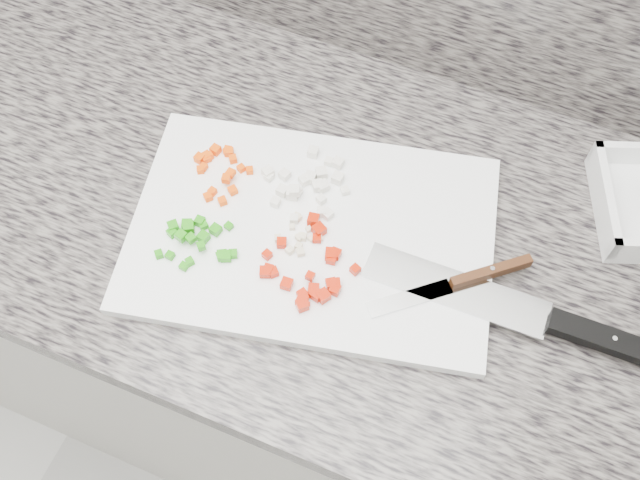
% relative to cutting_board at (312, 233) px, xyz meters
% --- Properties ---
extents(cabinet, '(3.92, 0.62, 0.86)m').
position_rel_cutting_board_xyz_m(cabinet, '(-0.10, 0.05, -0.48)').
color(cabinet, silver).
rests_on(cabinet, ground).
extents(countertop, '(3.96, 0.64, 0.04)m').
position_rel_cutting_board_xyz_m(countertop, '(-0.10, 0.05, -0.03)').
color(countertop, '#656059').
rests_on(countertop, cabinet).
extents(cutting_board, '(0.54, 0.41, 0.02)m').
position_rel_cutting_board_xyz_m(cutting_board, '(0.00, 0.00, 0.00)').
color(cutting_board, white).
rests_on(cutting_board, countertop).
extents(carrot_pile, '(0.09, 0.09, 0.02)m').
position_rel_cutting_board_xyz_m(carrot_pile, '(-0.16, 0.04, 0.01)').
color(carrot_pile, '#FF5105').
rests_on(carrot_pile, cutting_board).
extents(onion_pile, '(0.13, 0.12, 0.02)m').
position_rel_cutting_board_xyz_m(onion_pile, '(-0.03, 0.06, 0.02)').
color(onion_pile, white).
rests_on(onion_pile, cutting_board).
extents(green_pepper_pile, '(0.11, 0.09, 0.02)m').
position_rel_cutting_board_xyz_m(green_pepper_pile, '(-0.13, -0.07, 0.02)').
color(green_pepper_pile, '#21920D').
rests_on(green_pepper_pile, cutting_board).
extents(red_pepper_pile, '(0.13, 0.14, 0.02)m').
position_rel_cutting_board_xyz_m(red_pepper_pile, '(0.02, -0.06, 0.01)').
color(red_pepper_pile, red).
rests_on(red_pepper_pile, cutting_board).
extents(garlic_pile, '(0.06, 0.06, 0.01)m').
position_rel_cutting_board_xyz_m(garlic_pile, '(-0.01, -0.02, 0.01)').
color(garlic_pile, beige).
rests_on(garlic_pile, cutting_board).
extents(chef_knife, '(0.39, 0.06, 0.02)m').
position_rel_cutting_board_xyz_m(chef_knife, '(0.33, -0.01, 0.01)').
color(chef_knife, silver).
rests_on(chef_knife, cutting_board).
extents(paring_knife, '(0.18, 0.16, 0.02)m').
position_rel_cutting_board_xyz_m(paring_knife, '(0.21, 0.01, 0.01)').
color(paring_knife, silver).
rests_on(paring_knife, cutting_board).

